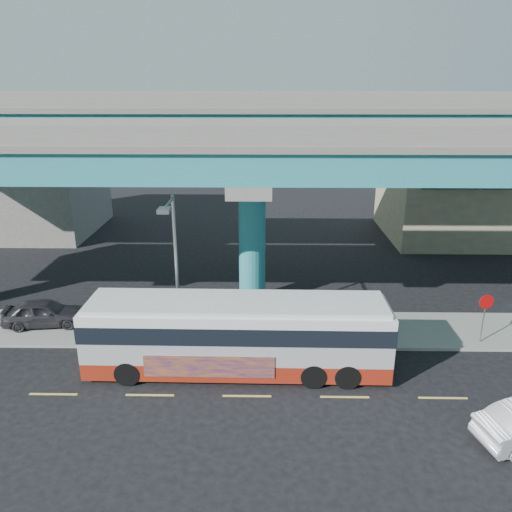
{
  "coord_description": "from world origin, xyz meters",
  "views": [
    {
      "loc": [
        0.66,
        -17.74,
        12.09
      ],
      "look_at": [
        0.3,
        4.0,
        4.61
      ],
      "focal_mm": 35.0,
      "sensor_mm": 36.0,
      "label": 1
    }
  ],
  "objects_px": {
    "parked_car": "(44,313)",
    "stop_sign": "(485,308)",
    "transit_bus": "(237,333)",
    "street_lamp": "(173,252)"
  },
  "relations": [
    {
      "from": "parked_car",
      "to": "stop_sign",
      "type": "relative_size",
      "value": 1.7
    },
    {
      "from": "transit_bus",
      "to": "stop_sign",
      "type": "bearing_deg",
      "value": 12.54
    },
    {
      "from": "transit_bus",
      "to": "stop_sign",
      "type": "relative_size",
      "value": 5.23
    },
    {
      "from": "transit_bus",
      "to": "parked_car",
      "type": "xyz_separation_m",
      "value": [
        -10.31,
        3.97,
        -1.0
      ]
    },
    {
      "from": "stop_sign",
      "to": "transit_bus",
      "type": "bearing_deg",
      "value": -152.85
    },
    {
      "from": "parked_car",
      "to": "street_lamp",
      "type": "relative_size",
      "value": 0.58
    },
    {
      "from": "transit_bus",
      "to": "parked_car",
      "type": "height_order",
      "value": "transit_bus"
    },
    {
      "from": "parked_car",
      "to": "street_lamp",
      "type": "bearing_deg",
      "value": -113.85
    },
    {
      "from": "transit_bus",
      "to": "street_lamp",
      "type": "distance_m",
      "value": 4.62
    },
    {
      "from": "parked_car",
      "to": "street_lamp",
      "type": "height_order",
      "value": "street_lamp"
    }
  ]
}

